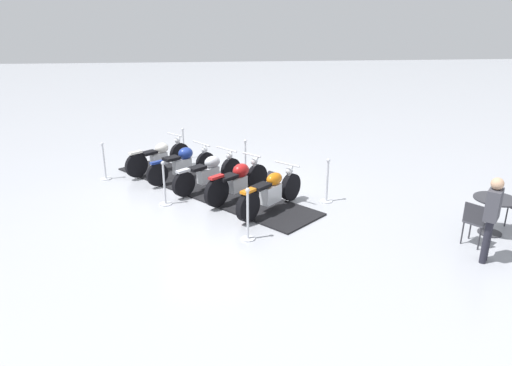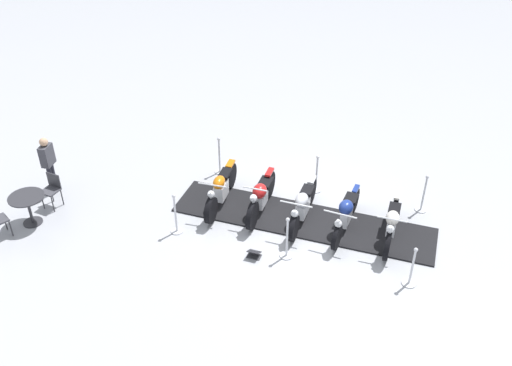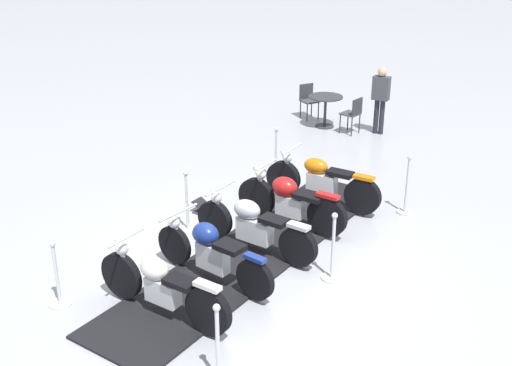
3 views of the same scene
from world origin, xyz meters
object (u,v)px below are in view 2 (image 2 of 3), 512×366
(stanchion_right_front, at_px, (176,219))
(motorcycle_maroon, at_px, (261,196))
(stanchion_left_mid, at_px, (316,179))
(bystander_person, at_px, (48,160))
(motorcycle_chrome, at_px, (303,206))
(info_placard, at_px, (254,254))
(stanchion_left_front, at_px, (220,160))
(stanchion_right_rear, at_px, (411,273))
(cafe_table, at_px, (28,203))
(motorcycle_navy, at_px, (346,213))
(stanchion_right_mid, at_px, (287,243))
(motorcycle_copper, at_px, (221,189))
(motorcycle_cream, at_px, (392,223))
(cafe_chair_near_table, at_px, (52,188))
(stanchion_left_rear, at_px, (423,198))

(stanchion_right_front, bearing_deg, motorcycle_maroon, 79.94)
(stanchion_left_mid, height_order, bystander_person, bystander_person)
(motorcycle_chrome, bearing_deg, info_placard, -22.45)
(stanchion_left_mid, xyz_separation_m, stanchion_left_front, (-2.10, -1.81, 0.04))
(stanchion_right_rear, relative_size, cafe_table, 1.17)
(stanchion_left_front, xyz_separation_m, info_placard, (3.58, -0.97, -0.33))
(info_placard, bearing_deg, stanchion_left_front, -55.94)
(motorcycle_navy, xyz_separation_m, stanchion_right_mid, (0.07, -1.74, -0.14))
(motorcycle_copper, distance_m, stanchion_right_rear, 5.13)
(motorcycle_cream, height_order, cafe_chair_near_table, motorcycle_cream)
(motorcycle_copper, height_order, motorcycle_chrome, motorcycle_copper)
(motorcycle_copper, bearing_deg, info_placard, 38.21)
(motorcycle_maroon, bearing_deg, motorcycle_copper, -90.82)
(motorcycle_chrome, distance_m, cafe_table, 6.71)
(motorcycle_chrome, xyz_separation_m, stanchion_left_mid, (-0.94, 1.09, -0.12))
(motorcycle_navy, xyz_separation_m, bystander_person, (-5.27, -5.68, 0.47))
(stanchion_right_front, height_order, cafe_chair_near_table, stanchion_right_front)
(stanchion_right_rear, distance_m, bystander_person, 9.43)
(stanchion_right_mid, xyz_separation_m, cafe_table, (-4.25, -4.77, 0.23))
(motorcycle_copper, relative_size, motorcycle_chrome, 0.96)
(stanchion_right_front, xyz_separation_m, bystander_person, (-3.23, -2.13, 0.60))
(motorcycle_chrome, distance_m, stanchion_left_front, 3.13)
(stanchion_right_mid, height_order, cafe_table, stanchion_right_mid)
(stanchion_right_front, bearing_deg, info_placard, 33.50)
(motorcycle_chrome, bearing_deg, stanchion_left_mid, -179.39)
(motorcycle_maroon, xyz_separation_m, cafe_table, (-2.52, -5.11, 0.09))
(motorcycle_maroon, height_order, motorcycle_chrome, motorcycle_maroon)
(motorcycle_maroon, height_order, stanchion_left_mid, stanchion_left_mid)
(motorcycle_cream, bearing_deg, stanchion_left_mid, -124.18)
(cafe_table, height_order, cafe_chair_near_table, cafe_chair_near_table)
(stanchion_left_front, relative_size, bystander_person, 0.68)
(motorcycle_maroon, distance_m, stanchion_right_rear, 4.10)
(motorcycle_maroon, bearing_deg, stanchion_left_mid, 142.12)
(motorcycle_copper, height_order, stanchion_right_mid, stanchion_right_mid)
(stanchion_left_rear, bearing_deg, stanchion_left_front, -139.26)
(motorcycle_chrome, height_order, cafe_table, motorcycle_chrome)
(motorcycle_navy, bearing_deg, motorcycle_maroon, -86.23)
(stanchion_left_mid, xyz_separation_m, info_placard, (1.48, -2.79, -0.29))
(motorcycle_maroon, relative_size, stanchion_right_mid, 1.51)
(cafe_table, bearing_deg, motorcycle_maroon, 63.70)
(bystander_person, bearing_deg, motorcycle_chrome, 0.47)
(motorcycle_chrome, distance_m, cafe_chair_near_table, 6.39)
(stanchion_left_front, height_order, info_placard, stanchion_left_front)
(motorcycle_copper, relative_size, stanchion_right_mid, 1.57)
(motorcycle_cream, relative_size, stanchion_left_mid, 1.59)
(stanchion_left_rear, xyz_separation_m, info_placard, (-0.62, -4.60, -0.29))
(motorcycle_copper, bearing_deg, stanchion_right_rear, 70.85)
(motorcycle_cream, bearing_deg, stanchion_right_mid, -58.23)
(stanchion_left_front, relative_size, cafe_table, 1.30)
(stanchion_right_rear, bearing_deg, motorcycle_maroon, -158.96)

